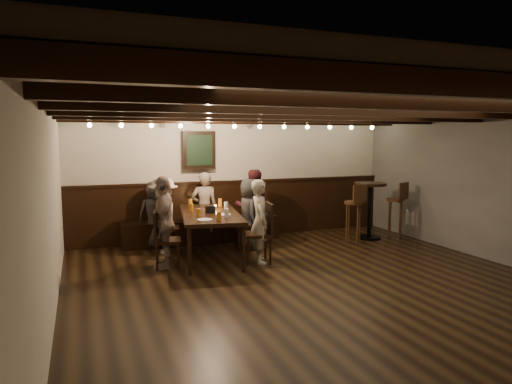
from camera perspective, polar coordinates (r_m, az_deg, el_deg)
name	(u,v)px	position (r m, az deg, el deg)	size (l,w,h in m)	color
room	(245,191)	(7.86, -1.37, 0.14)	(7.00, 7.00, 7.00)	black
dining_table	(210,216)	(7.57, -5.77, -3.02)	(1.24, 2.15, 0.76)	black
chair_left_near	(166,237)	(8.05, -11.18, -5.58)	(0.47, 0.47, 0.90)	black
chair_left_far	(167,250)	(7.18, -11.12, -7.15)	(0.46, 0.46, 0.88)	black
chair_right_near	(248,233)	(8.18, -1.02, -5.18)	(0.49, 0.49, 0.93)	black
chair_right_far	(258,244)	(7.32, 0.28, -6.55)	(0.50, 0.50, 0.96)	black
person_bench_left	(155,214)	(8.43, -12.49, -2.72)	(0.60, 0.39, 1.22)	#2B2B2D
person_bench_centre	(204,208)	(8.60, -6.48, -1.99)	(0.49, 0.32, 1.35)	gray
person_bench_right	(253,206)	(8.58, -0.39, -1.82)	(0.68, 0.53, 1.40)	#4C1A22
person_left_near	(164,215)	(7.98, -11.47, -2.85)	(0.86, 0.49, 1.33)	#B4A798
person_left_far	(164,222)	(7.09, -11.46, -3.71)	(0.83, 0.35, 1.41)	gray
person_right_near	(250,214)	(8.12, -0.81, -2.77)	(0.62, 0.40, 1.27)	#252628
person_right_far	(260,221)	(7.25, 0.52, -3.67)	(0.49, 0.32, 1.33)	#A8A38E
pint_a	(190,203)	(8.21, -8.22, -1.35)	(0.07, 0.07, 0.14)	#BF7219
pint_b	(220,202)	(8.21, -4.50, -1.30)	(0.07, 0.07, 0.14)	#BF7219
pint_c	(191,208)	(7.62, -8.10, -1.98)	(0.07, 0.07, 0.14)	#BF7219
pint_d	(226,206)	(7.78, -3.73, -1.75)	(0.07, 0.07, 0.14)	silver
pint_e	(199,213)	(7.08, -7.19, -2.63)	(0.07, 0.07, 0.14)	#BF7219
pint_f	(227,213)	(7.03, -3.71, -2.66)	(0.07, 0.07, 0.14)	silver
pint_g	(219,216)	(6.77, -4.68, -3.04)	(0.07, 0.07, 0.14)	#BF7219
plate_near	(205,220)	(6.85, -6.43, -3.47)	(0.24, 0.24, 0.01)	white
plate_far	(223,215)	(7.28, -4.13, -2.84)	(0.24, 0.24, 0.01)	white
condiment_caddy	(210,209)	(7.50, -5.74, -2.17)	(0.15, 0.10, 0.12)	black
candle	(215,208)	(7.86, -5.13, -2.00)	(0.05, 0.05, 0.05)	beige
high_top_table	(370,202)	(9.21, 14.03, -1.23)	(0.63, 0.63, 1.11)	black
bar_stool_left	(353,221)	(8.82, 12.08, -3.58)	(0.35, 0.38, 1.13)	#3A2512
bar_stool_right	(395,217)	(9.43, 17.02, -3.05)	(0.39, 0.40, 1.13)	#3A2512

